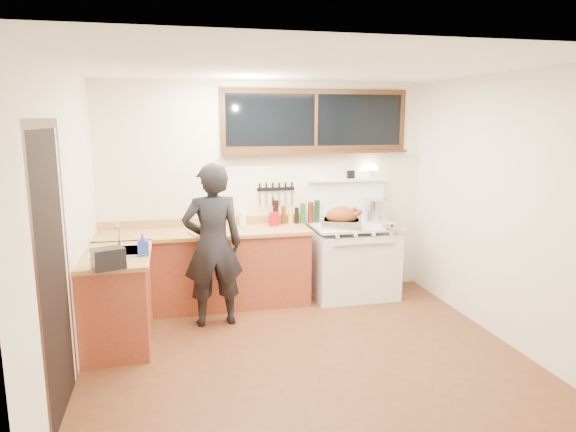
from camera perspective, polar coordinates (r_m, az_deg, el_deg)
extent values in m
cube|color=#532C16|center=(5.01, 1.69, -15.00)|extent=(4.00, 3.50, 0.02)
cube|color=silver|center=(6.31, -2.34, 2.85)|extent=(4.00, 0.05, 2.60)
cube|color=silver|center=(2.96, 10.60, -6.45)|extent=(4.00, 0.05, 2.60)
cube|color=silver|center=(4.53, -23.83, -1.20)|extent=(0.05, 3.50, 2.60)
cube|color=silver|center=(5.47, 22.77, 0.79)|extent=(0.05, 3.50, 2.60)
cube|color=white|center=(4.54, 1.88, 16.55)|extent=(4.00, 3.50, 0.05)
cube|color=maroon|center=(6.08, -9.17, -5.99)|extent=(2.40, 0.60, 0.86)
cube|color=#B88449|center=(5.95, -9.29, -1.86)|extent=(2.44, 0.64, 0.04)
cube|color=#B88449|center=(6.23, -9.49, -0.65)|extent=(2.40, 0.03, 0.10)
sphere|color=#B78C38|center=(5.76, -19.05, -4.60)|extent=(0.03, 0.03, 0.03)
sphere|color=#B78C38|center=(5.73, -14.06, -4.41)|extent=(0.03, 0.03, 0.03)
sphere|color=#B78C38|center=(5.74, -9.05, -4.19)|extent=(0.03, 0.03, 0.03)
sphere|color=#B78C38|center=(5.79, -4.10, -3.95)|extent=(0.03, 0.03, 0.03)
sphere|color=#B78C38|center=(5.87, 0.25, -3.71)|extent=(0.03, 0.03, 0.03)
cube|color=maroon|center=(5.31, -18.38, -8.90)|extent=(0.60, 1.05, 0.86)
cube|color=#B88449|center=(5.18, -18.57, -4.20)|extent=(0.64, 1.09, 0.04)
cube|color=white|center=(5.26, -18.36, -4.41)|extent=(0.45, 0.40, 0.14)
cube|color=white|center=(5.24, -18.40, -3.72)|extent=(0.50, 0.45, 0.01)
cylinder|color=silver|center=(5.39, -18.30, -2.07)|extent=(0.02, 0.02, 0.24)
cylinder|color=silver|center=(5.29, -18.45, -1.10)|extent=(0.02, 0.18, 0.02)
cube|color=white|center=(6.40, 7.23, -5.26)|extent=(1.00, 0.70, 0.82)
cube|color=white|center=(6.28, 7.33, -1.10)|extent=(1.02, 0.72, 0.03)
cube|color=white|center=(6.06, 8.36, -5.11)|extent=(0.88, 0.02, 0.46)
cylinder|color=silver|center=(5.98, 8.53, -3.16)|extent=(0.75, 0.02, 0.02)
cylinder|color=white|center=(5.85, 5.51, -2.29)|extent=(0.04, 0.03, 0.04)
cylinder|color=white|center=(5.92, 7.53, -2.17)|extent=(0.04, 0.03, 0.04)
cylinder|color=white|center=(6.00, 9.50, -2.06)|extent=(0.04, 0.03, 0.04)
cylinder|color=white|center=(6.09, 11.41, -1.94)|extent=(0.04, 0.03, 0.04)
cube|color=white|center=(6.53, 6.42, 1.74)|extent=(1.00, 0.05, 0.50)
cube|color=white|center=(6.47, 6.56, 4.02)|extent=(1.00, 0.12, 0.03)
cylinder|color=white|center=(6.57, 9.05, 4.63)|extent=(0.10, 0.10, 0.10)
cube|color=#FFE5B2|center=(6.56, 9.07, 5.32)|extent=(0.18, 0.09, 0.06)
cube|color=black|center=(6.48, 6.99, 4.60)|extent=(0.09, 0.05, 0.10)
cylinder|color=white|center=(6.40, 5.05, 4.52)|extent=(0.04, 0.04, 0.09)
cylinder|color=white|center=(6.39, 4.53, 4.51)|extent=(0.04, 0.04, 0.09)
cube|color=black|center=(6.34, 3.10, 10.59)|extent=(2.20, 0.01, 0.62)
cube|color=#341E0E|center=(6.35, 3.15, 13.67)|extent=(2.32, 0.04, 0.06)
cube|color=#341E0E|center=(6.35, 3.08, 7.52)|extent=(2.32, 0.04, 0.06)
cube|color=#341E0E|center=(6.12, -7.28, 10.52)|extent=(0.06, 0.04, 0.62)
cube|color=#341E0E|center=(6.74, 12.54, 10.37)|extent=(0.06, 0.04, 0.62)
cube|color=#341E0E|center=(6.34, 3.11, 10.59)|extent=(0.04, 0.04, 0.62)
cube|color=#341E0E|center=(6.30, 3.20, 7.09)|extent=(2.32, 0.13, 0.03)
cube|color=black|center=(4.06, -24.51, -6.20)|extent=(0.01, 0.86, 2.10)
cube|color=#341E0E|center=(3.61, -25.95, -8.40)|extent=(0.01, 0.07, 2.10)
cube|color=#341E0E|center=(4.52, -23.27, -4.45)|extent=(0.01, 0.07, 2.10)
cube|color=#341E0E|center=(3.90, -25.70, 9.25)|extent=(0.01, 1.04, 0.07)
cube|color=black|center=(6.29, -1.38, 3.02)|extent=(0.46, 0.02, 0.04)
cube|color=silver|center=(6.25, -3.14, 1.94)|extent=(0.02, 0.00, 0.18)
cube|color=black|center=(6.23, -3.15, 3.21)|extent=(0.02, 0.02, 0.10)
cube|color=silver|center=(6.26, -2.42, 1.96)|extent=(0.02, 0.00, 0.18)
cube|color=black|center=(6.24, -2.43, 3.23)|extent=(0.02, 0.02, 0.10)
cube|color=silver|center=(6.28, -1.70, 1.99)|extent=(0.02, 0.00, 0.18)
cube|color=black|center=(6.26, -1.71, 3.26)|extent=(0.02, 0.02, 0.10)
cube|color=silver|center=(6.29, -0.99, 2.02)|extent=(0.03, 0.00, 0.18)
cube|color=black|center=(6.27, -0.99, 3.28)|extent=(0.02, 0.02, 0.10)
cube|color=silver|center=(6.31, -0.28, 2.04)|extent=(0.03, 0.00, 0.18)
cube|color=black|center=(6.29, -0.28, 3.30)|extent=(0.02, 0.02, 0.10)
cube|color=silver|center=(6.33, 0.43, 2.07)|extent=(0.03, 0.00, 0.18)
cube|color=black|center=(6.31, 0.43, 3.32)|extent=(0.02, 0.02, 0.10)
imported|color=black|center=(5.43, -8.35, -3.25)|extent=(0.66, 0.46, 1.73)
imported|color=blue|center=(5.00, -15.83, -3.05)|extent=(0.11, 0.11, 0.22)
cube|color=black|center=(4.67, -19.34, -4.47)|extent=(0.31, 0.26, 0.18)
cube|color=#B88449|center=(5.82, -8.98, -1.84)|extent=(0.43, 0.37, 0.02)
ellipsoid|color=brown|center=(5.81, -9.00, -1.22)|extent=(0.23, 0.19, 0.12)
sphere|color=brown|center=(5.85, -8.16, -0.85)|extent=(0.05, 0.05, 0.05)
sphere|color=brown|center=(5.76, -8.08, -1.02)|extent=(0.05, 0.05, 0.05)
cube|color=silver|center=(6.09, 5.94, -0.83)|extent=(0.55, 0.48, 0.10)
cube|color=#3F3F42|center=(6.08, 5.95, -0.51)|extent=(0.48, 0.41, 0.03)
torus|color=silver|center=(6.00, 3.78, -0.47)|extent=(0.05, 0.10, 0.10)
torus|color=silver|center=(6.16, 8.07, -0.27)|extent=(0.05, 0.10, 0.10)
ellipsoid|color=brown|center=(6.07, 5.96, 0.00)|extent=(0.43, 0.37, 0.23)
cylinder|color=brown|center=(6.02, 7.34, 0.09)|extent=(0.14, 0.09, 0.10)
sphere|color=brown|center=(6.04, 7.94, 0.44)|extent=(0.07, 0.07, 0.07)
cylinder|color=brown|center=(6.19, 6.78, 0.38)|extent=(0.14, 0.09, 0.10)
sphere|color=brown|center=(6.20, 7.37, 0.72)|extent=(0.07, 0.07, 0.07)
cylinder|color=silver|center=(6.49, 9.93, 0.61)|extent=(0.35, 0.35, 0.28)
cylinder|color=silver|center=(6.40, 7.22, -0.19)|extent=(0.17, 0.17, 0.12)
cylinder|color=black|center=(6.50, 6.93, 0.45)|extent=(0.03, 0.16, 0.02)
cylinder|color=silver|center=(6.16, 11.46, -1.20)|extent=(0.29, 0.29, 0.02)
sphere|color=black|center=(6.16, 11.47, -1.04)|extent=(0.03, 0.03, 0.03)
cube|color=maroon|center=(6.15, -1.62, -0.35)|extent=(0.12, 0.09, 0.17)
cylinder|color=white|center=(6.21, -5.05, -0.23)|extent=(0.11, 0.11, 0.17)
cylinder|color=black|center=(6.22, -1.38, 0.41)|extent=(0.07, 0.07, 0.30)
cylinder|color=black|center=(6.25, -0.49, 0.09)|extent=(0.06, 0.06, 0.22)
cylinder|color=black|center=(6.27, 0.28, -0.06)|extent=(0.06, 0.06, 0.18)
cylinder|color=black|center=(6.29, 0.97, 0.06)|extent=(0.05, 0.05, 0.20)
cylinder|color=black|center=(6.30, 1.65, 0.31)|extent=(0.06, 0.06, 0.25)
cylinder|color=black|center=(6.32, 2.53, 0.40)|extent=(0.07, 0.07, 0.26)
cylinder|color=black|center=(6.34, 3.25, 0.51)|extent=(0.06, 0.06, 0.28)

